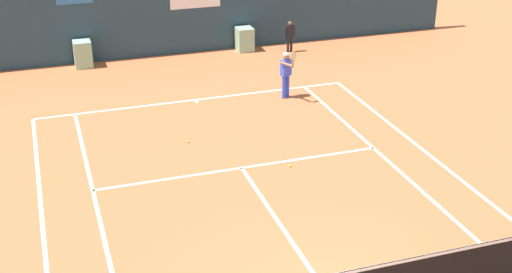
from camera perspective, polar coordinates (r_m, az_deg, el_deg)
sponsor_back_wall at (r=27.82m, az=-7.81°, el=9.81°), size 25.00×1.02×3.18m
player_on_baseline at (r=23.18m, az=2.54°, el=5.46°), size 0.48×0.82×1.82m
ball_kid_left_post at (r=28.16m, az=2.83°, el=8.48°), size 0.43×0.18×1.28m
tennis_ball_mid_court at (r=18.77m, az=2.85°, el=-2.46°), size 0.07×0.07×0.07m
tennis_ball_by_sideline at (r=20.25m, az=-5.70°, el=-0.43°), size 0.07×0.07×0.07m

